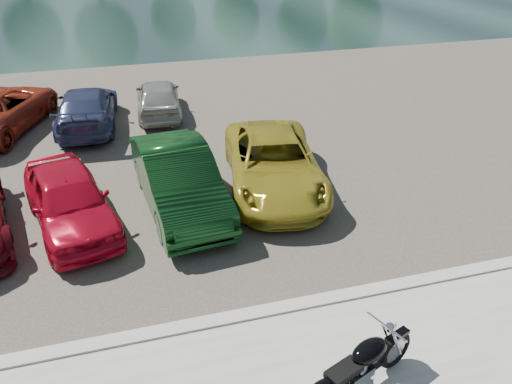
# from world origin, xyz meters

# --- Properties ---
(kerb) EXTENTS (60.00, 0.30, 0.14)m
(kerb) POSITION_xyz_m (0.00, 2.00, 0.07)
(kerb) COLOR #A4A19A
(kerb) RESTS_ON ground
(parking_lot) EXTENTS (60.00, 18.00, 0.04)m
(parking_lot) POSITION_xyz_m (0.00, 11.00, 0.02)
(parking_lot) COLOR #403B33
(parking_lot) RESTS_ON ground
(river) EXTENTS (120.00, 40.00, 0.00)m
(river) POSITION_xyz_m (0.00, 40.00, 0.00)
(river) COLOR #172A29
(river) RESTS_ON ground
(motorcycle) EXTENTS (2.23, 1.10, 1.05)m
(motorcycle) POSITION_xyz_m (0.51, -0.10, 0.56)
(motorcycle) COLOR black
(motorcycle) RESTS_ON promenade
(car_4) EXTENTS (2.61, 4.36, 1.39)m
(car_4) POSITION_xyz_m (-3.63, 6.08, 0.73)
(car_4) COLOR red
(car_4) RESTS_ON parking_lot
(car_5) EXTENTS (2.07, 4.82, 1.54)m
(car_5) POSITION_xyz_m (-1.08, 6.23, 0.81)
(car_5) COLOR #0F3814
(car_5) RESTS_ON parking_lot
(car_6) EXTENTS (3.11, 5.36, 1.40)m
(car_6) POSITION_xyz_m (1.45, 6.59, 0.74)
(car_6) COLOR gold
(car_6) RESTS_ON parking_lot
(car_11) EXTENTS (2.15, 4.69, 1.33)m
(car_11) POSITION_xyz_m (-3.34, 12.43, 0.71)
(car_11) COLOR navy
(car_11) RESTS_ON parking_lot
(car_12) EXTENTS (1.78, 3.87, 1.28)m
(car_12) POSITION_xyz_m (-0.88, 12.94, 0.68)
(car_12) COLOR #9D9E99
(car_12) RESTS_ON parking_lot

